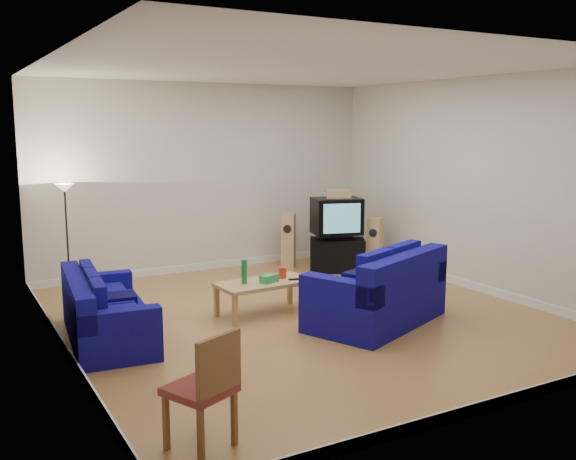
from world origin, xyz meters
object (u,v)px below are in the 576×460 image
sofa_three_seat (103,316)px  sofa_loveseat (380,297)px  coffee_table (264,285)px  tv_stand (337,255)px  television (337,216)px

sofa_three_seat → sofa_loveseat: size_ratio=0.97×
coffee_table → tv_stand: (2.27, 1.68, -0.12)m
coffee_table → sofa_loveseat: bearing=-44.4°
tv_stand → sofa_three_seat: bearing=-129.0°
sofa_three_seat → coffee_table: sofa_three_seat is taller
sofa_three_seat → sofa_loveseat: (3.21, -1.08, 0.07)m
sofa_three_seat → tv_stand: 4.69m
sofa_three_seat → sofa_loveseat: bearing=77.1°
sofa_loveseat → coffee_table: bearing=112.9°
tv_stand → television: bearing=-136.5°
sofa_loveseat → tv_stand: 3.00m
coffee_table → television: bearing=36.7°
sofa_three_seat → coffee_table: size_ratio=1.62×
sofa_loveseat → tv_stand: size_ratio=2.31×
sofa_loveseat → tv_stand: (1.17, 2.76, -0.07)m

